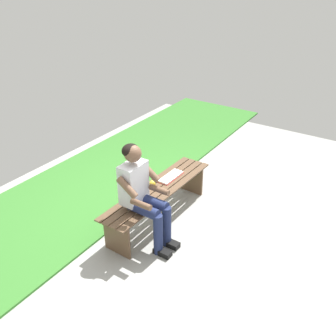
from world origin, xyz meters
TOP-DOWN VIEW (x-y plane):
  - ground_plane at (1.07, 1.00)m, footprint 10.00×7.00m
  - grass_strip at (0.00, -1.32)m, footprint 9.00×1.92m
  - bench_near at (0.00, 0.00)m, footprint 1.90×0.46m
  - person_seated at (0.47, 0.10)m, footprint 0.50×0.69m
  - apple at (-0.01, -0.10)m, footprint 0.08×0.08m
  - book_open at (-0.33, -0.02)m, footprint 0.42×0.17m

SIDE VIEW (x-z plane):
  - ground_plane at x=1.07m, z-range -0.04..0.00m
  - grass_strip at x=0.00m, z-range 0.00..0.03m
  - bench_near at x=0.00m, z-range 0.13..0.60m
  - book_open at x=-0.33m, z-range 0.47..0.50m
  - apple at x=-0.01m, z-range 0.48..0.56m
  - person_seated at x=0.47m, z-range 0.07..1.35m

